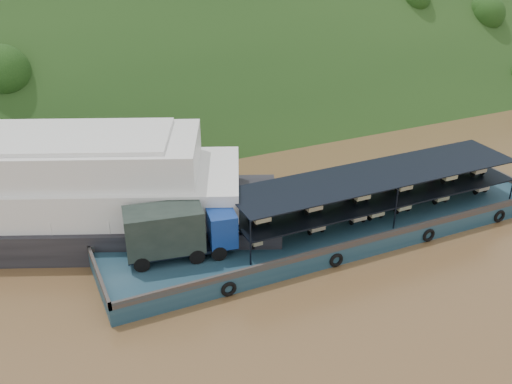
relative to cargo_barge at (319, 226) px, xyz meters
name	(u,v)px	position (x,y,z in m)	size (l,w,h in m)	color
ground	(297,242)	(-1.56, 0.44, -1.23)	(160.00, 160.00, 0.00)	brown
hillside	(162,105)	(-1.56, 36.44, -1.23)	(140.00, 28.00, 28.00)	#183413
cargo_barge	(319,226)	(0.00, 0.00, 0.00)	(35.00, 7.18, 4.90)	#133244
passenger_ferry	(13,192)	(-20.12, 10.40, 2.21)	(39.96, 24.23, 7.94)	black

